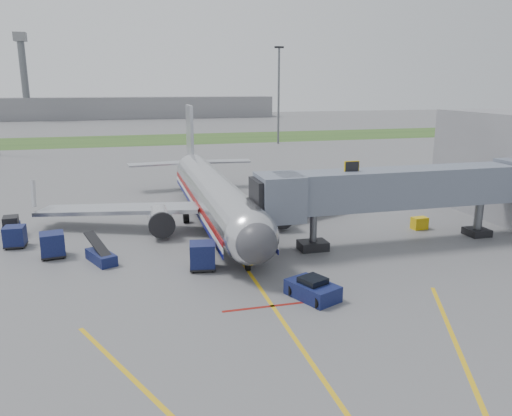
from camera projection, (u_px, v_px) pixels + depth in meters
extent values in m
plane|color=#565659|center=(255.00, 281.00, 32.88)|extent=(400.00, 400.00, 0.00)
cube|color=#2D4C1E|center=(158.00, 140.00, 117.31)|extent=(300.00, 25.00, 0.01)
cube|color=gold|center=(263.00, 293.00, 31.00)|extent=(0.25, 50.00, 0.01)
cube|color=maroon|center=(272.00, 306.00, 29.13)|extent=(6.00, 0.25, 0.01)
cube|color=gold|center=(474.00, 388.00, 21.24)|extent=(9.52, 20.04, 0.01)
cylinder|color=silver|center=(214.00, 194.00, 46.30)|extent=(3.80, 28.00, 3.80)
sphere|color=silver|center=(251.00, 237.00, 33.17)|extent=(3.80, 3.80, 3.80)
sphere|color=#38383D|center=(256.00, 243.00, 31.95)|extent=(2.74, 2.74, 2.74)
cube|color=black|center=(253.00, 231.00, 32.66)|extent=(2.20, 1.20, 0.55)
cone|color=silver|center=(190.00, 167.00, 61.78)|extent=(3.80, 5.00, 3.80)
cube|color=#B7BAC1|center=(190.00, 135.00, 60.35)|extent=(0.35, 4.20, 7.00)
cube|color=#B7BAC1|center=(120.00, 209.00, 44.41)|extent=(15.10, 8.59, 1.13)
cube|color=#B7BAC1|center=(300.00, 198.00, 48.64)|extent=(15.10, 8.59, 1.13)
cylinder|color=silver|center=(160.00, 220.00, 42.52)|extent=(2.10, 3.60, 2.10)
cylinder|color=silver|center=(277.00, 212.00, 45.11)|extent=(2.10, 3.60, 2.10)
cube|color=maroon|center=(234.00, 197.00, 46.87)|extent=(0.05, 28.00, 0.45)
cube|color=navy|center=(234.00, 206.00, 47.08)|extent=(0.05, 28.00, 0.35)
cylinder|color=black|center=(248.00, 266.00, 34.69)|extent=(0.28, 0.70, 0.70)
cylinder|color=black|center=(186.00, 218.00, 46.67)|extent=(0.50, 1.00, 1.00)
cylinder|color=black|center=(240.00, 214.00, 47.96)|extent=(0.50, 1.00, 1.00)
cube|color=slate|center=(397.00, 188.00, 39.70)|extent=(20.00, 3.00, 3.00)
cube|color=slate|center=(279.00, 197.00, 37.31)|extent=(3.20, 3.60, 3.40)
cube|color=black|center=(264.00, 198.00, 37.01)|extent=(1.60, 3.00, 2.80)
cube|color=gold|center=(352.00, 167.00, 38.27)|extent=(1.20, 0.15, 1.00)
cylinder|color=#595B60|center=(313.00, 231.00, 38.69)|extent=(0.56, 0.56, 3.10)
cube|color=black|center=(313.00, 245.00, 38.98)|extent=(2.20, 1.60, 0.70)
cylinder|color=#595B60|center=(478.00, 218.00, 42.43)|extent=(0.70, 0.70, 3.10)
cube|color=black|center=(477.00, 232.00, 42.73)|extent=(1.80, 1.80, 0.60)
cylinder|color=#595B60|center=(279.00, 97.00, 107.06)|extent=(0.44, 0.44, 20.00)
cube|color=black|center=(279.00, 47.00, 104.60)|extent=(2.00, 0.40, 0.40)
cube|color=slate|center=(115.00, 108.00, 188.91)|extent=(120.00, 14.00, 8.00)
cylinder|color=#595B60|center=(25.00, 80.00, 174.35)|extent=(2.40, 2.40, 28.00)
cube|color=slate|center=(20.00, 37.00, 170.86)|extent=(4.00, 4.00, 3.00)
cube|color=#0D123B|center=(313.00, 290.00, 30.15)|extent=(3.03, 3.65, 0.96)
cube|color=black|center=(313.00, 281.00, 30.01)|extent=(1.84, 1.84, 0.44)
cylinder|color=black|center=(317.00, 302.00, 28.85)|extent=(0.46, 0.72, 0.70)
cylinder|color=black|center=(335.00, 295.00, 29.80)|extent=(0.46, 0.72, 0.70)
cylinder|color=black|center=(290.00, 290.00, 30.57)|extent=(0.46, 0.72, 0.70)
cylinder|color=black|center=(309.00, 284.00, 31.52)|extent=(0.46, 0.72, 0.70)
cube|color=#0D123B|center=(12.00, 230.00, 42.49)|extent=(1.52, 2.57, 0.98)
cube|color=black|center=(11.00, 220.00, 42.29)|extent=(1.33, 1.68, 0.69)
cylinder|color=black|center=(5.00, 237.00, 41.59)|extent=(0.27, 0.51, 0.49)
cylinder|color=black|center=(18.00, 235.00, 41.93)|extent=(0.27, 0.51, 0.49)
cylinder|color=black|center=(7.00, 231.00, 43.19)|extent=(0.27, 0.51, 0.49)
cylinder|color=black|center=(19.00, 230.00, 43.53)|extent=(0.27, 0.51, 0.49)
cube|color=#0D123B|center=(202.00, 255.00, 34.72)|extent=(1.94, 1.94, 1.72)
cube|color=black|center=(203.00, 266.00, 34.92)|extent=(2.00, 2.00, 0.13)
cylinder|color=black|center=(193.00, 271.00, 34.22)|extent=(0.28, 0.34, 0.31)
cylinder|color=black|center=(213.00, 270.00, 34.37)|extent=(0.28, 0.34, 0.31)
cylinder|color=black|center=(193.00, 264.00, 35.50)|extent=(0.28, 0.34, 0.31)
cylinder|color=black|center=(212.00, 263.00, 35.65)|extent=(0.28, 0.34, 0.31)
cube|color=#0D123B|center=(15.00, 236.00, 39.49)|extent=(1.58, 1.58, 1.53)
cube|color=black|center=(16.00, 245.00, 39.67)|extent=(1.63, 1.63, 0.12)
cylinder|color=black|center=(6.00, 248.00, 38.99)|extent=(0.23, 0.28, 0.28)
cylinder|color=black|center=(22.00, 247.00, 39.25)|extent=(0.23, 0.28, 0.28)
cylinder|color=black|center=(10.00, 244.00, 40.11)|extent=(0.23, 0.28, 0.28)
cylinder|color=black|center=(26.00, 243.00, 40.37)|extent=(0.23, 0.28, 0.28)
cube|color=#0D123B|center=(52.00, 244.00, 37.16)|extent=(1.93, 1.93, 1.69)
cube|color=black|center=(53.00, 255.00, 37.37)|extent=(2.00, 2.00, 0.13)
cylinder|color=black|center=(44.00, 259.00, 36.54)|extent=(0.28, 0.34, 0.30)
cylinder|color=black|center=(63.00, 257.00, 37.05)|extent=(0.28, 0.34, 0.30)
cylinder|color=black|center=(44.00, 254.00, 37.70)|extent=(0.28, 0.34, 0.30)
cylinder|color=black|center=(62.00, 251.00, 38.21)|extent=(0.28, 0.34, 0.30)
cube|color=#0D123B|center=(101.00, 257.00, 36.22)|extent=(2.39, 3.35, 0.78)
cube|color=black|center=(98.00, 245.00, 36.35)|extent=(2.15, 3.51, 1.23)
cylinder|color=black|center=(102.00, 265.00, 35.14)|extent=(0.37, 0.52, 0.49)
cylinder|color=black|center=(113.00, 262.00, 35.67)|extent=(0.37, 0.52, 0.49)
cylinder|color=black|center=(90.00, 256.00, 36.84)|extent=(0.37, 0.52, 0.49)
cylinder|color=black|center=(101.00, 254.00, 37.37)|extent=(0.37, 0.52, 0.49)
cube|color=gold|center=(419.00, 223.00, 44.57)|extent=(1.39, 0.98, 1.07)
cylinder|color=black|center=(415.00, 228.00, 44.53)|extent=(0.20, 0.28, 0.27)
cylinder|color=black|center=(423.00, 227.00, 44.81)|extent=(0.20, 0.28, 0.27)
imported|color=#AEDB19|center=(200.00, 253.00, 35.96)|extent=(0.69, 0.67, 1.60)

